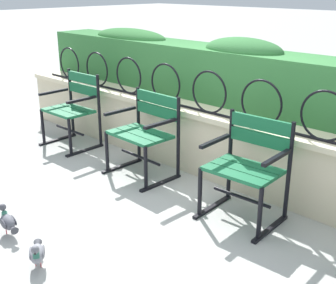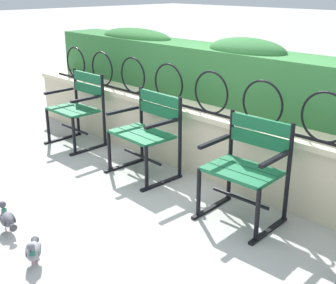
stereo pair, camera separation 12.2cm
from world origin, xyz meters
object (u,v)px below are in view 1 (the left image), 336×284
object	(u,v)px
park_chair_leftmost	(74,107)
pigeon_near_chairs	(8,221)
park_chair_centre_left	(146,131)
park_chair_centre_right	(248,165)
pigeon_far_side	(37,253)

from	to	relation	value
park_chair_leftmost	pigeon_near_chairs	world-z (taller)	park_chair_leftmost
park_chair_centre_left	pigeon_near_chairs	size ratio (longest dim) A/B	2.86
pigeon_near_chairs	park_chair_centre_right	bearing A→B (deg)	52.91
park_chair_centre_right	pigeon_far_side	xyz separation A→B (m)	(-0.62, -1.59, -0.35)
park_chair_centre_right	park_chair_leftmost	bearing A→B (deg)	179.18
park_chair_leftmost	pigeon_far_side	size ratio (longest dim) A/B	3.30
park_chair_centre_left	pigeon_far_side	bearing A→B (deg)	-68.94
pigeon_near_chairs	pigeon_far_side	xyz separation A→B (m)	(0.54, -0.06, 0.00)
park_chair_leftmost	park_chair_centre_right	xyz separation A→B (m)	(2.49, -0.04, -0.00)
park_chair_centre_left	park_chair_centre_right	size ratio (longest dim) A/B	0.98
park_chair_centre_right	pigeon_far_side	world-z (taller)	park_chair_centre_right
park_chair_leftmost	pigeon_near_chairs	xyz separation A→B (m)	(1.34, -1.56, -0.35)
pigeon_far_side	pigeon_near_chairs	bearing A→B (deg)	173.15
park_chair_centre_right	pigeon_near_chairs	bearing A→B (deg)	-127.09
pigeon_far_side	park_chair_leftmost	bearing A→B (deg)	139.04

